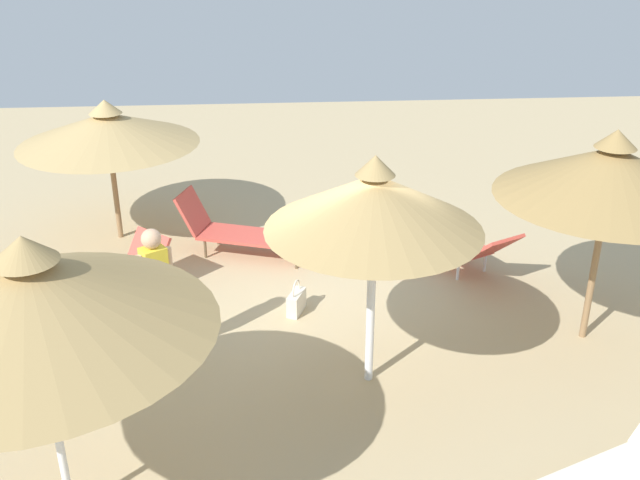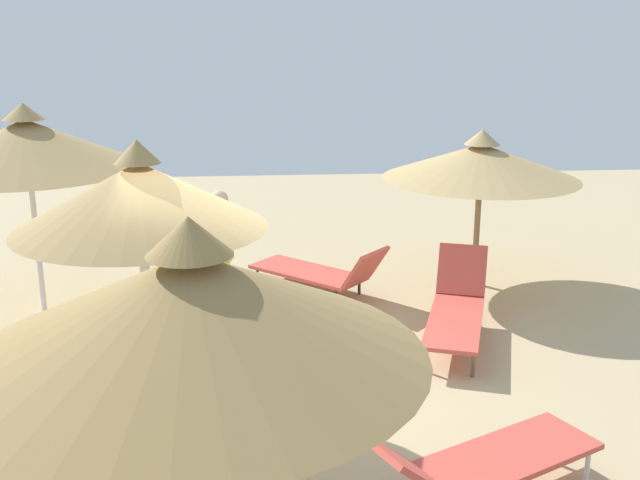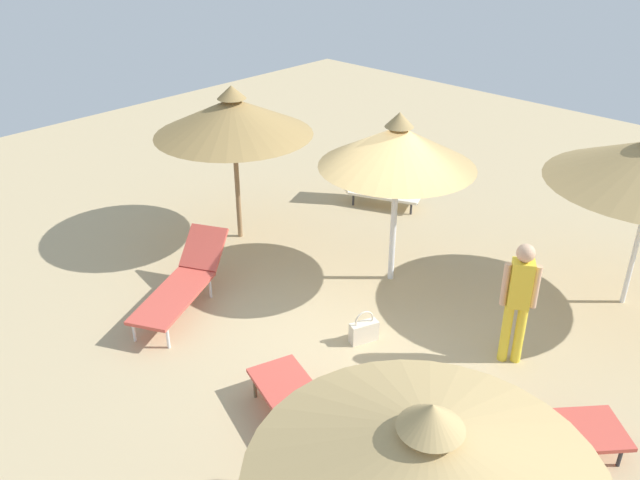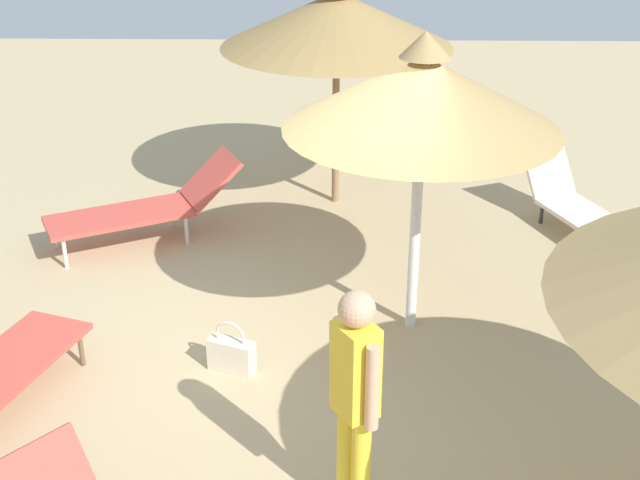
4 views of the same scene
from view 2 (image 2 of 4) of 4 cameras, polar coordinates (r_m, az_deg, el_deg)
ground at (r=8.24m, az=-4.47°, el=-11.61°), size 24.00×24.00×0.10m
parasol_umbrella_front at (r=4.24m, az=-9.74°, el=-5.05°), size 2.70×2.70×2.78m
parasol_umbrella_near_left at (r=10.44m, az=-21.54°, el=6.84°), size 2.98×2.98×2.83m
parasol_umbrella_edge at (r=11.12m, az=12.21°, el=5.92°), size 2.87×2.87×2.34m
parasol_umbrella_far_left at (r=7.11m, az=-13.62°, el=3.31°), size 2.38×2.38×2.78m
lounge_chair_far_right at (r=6.33m, az=12.07°, el=-16.09°), size 2.22×1.52×0.89m
lounge_chair_back at (r=9.42m, az=10.42°, el=-5.09°), size 1.28×2.20×0.98m
lounge_chair_center at (r=10.86m, az=0.10°, el=-2.39°), size 2.02×1.91×0.81m
person_standing_front at (r=9.74m, az=-7.59°, el=-0.52°), size 0.33×0.41×1.76m
handbag at (r=8.46m, az=-0.90°, el=-9.15°), size 0.43×0.29×0.49m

